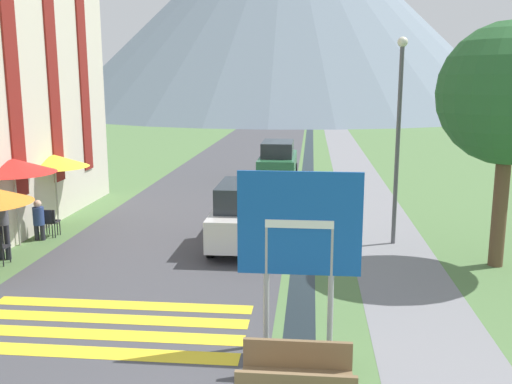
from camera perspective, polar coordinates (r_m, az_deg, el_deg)
The scene contains 18 objects.
ground_plane at distance 26.26m, azimuth 2.52°, elevation 1.07°, with size 160.00×160.00×0.00m, color #517542.
road at distance 36.32m, azimuth -0.57°, elevation 3.92°, with size 6.40×60.00×0.01m.
footpath at distance 36.18m, azimuth 9.10°, elevation 3.75°, with size 2.20×60.00×0.01m.
drainage_channel at distance 36.11m, azimuth 5.29°, elevation 3.83°, with size 0.60×60.00×0.00m.
crosswalk_marking at distance 11.52m, azimuth -14.88°, elevation -12.86°, with size 5.44×2.54×0.01m.
mountain_distant at distance 86.07m, azimuth 2.97°, elevation 18.38°, with size 64.80×64.80×30.69m.
road_sign at distance 9.70m, azimuth 4.34°, elevation -4.38°, with size 2.11×0.11×3.13m.
footbridge at distance 8.90m, azimuth 4.06°, elevation -18.48°, with size 1.70×1.10×0.65m.
parked_car_near at distance 16.00m, azimuth -0.88°, elevation -2.22°, with size 1.87×4.04×1.82m.
parked_car_far at distance 26.54m, azimuth 2.20°, elevation 3.17°, with size 1.74×4.48×1.82m.
cafe_chair_far_left at distance 18.01m, azimuth -19.89°, elevation -2.67°, with size 0.40×0.40×0.85m.
cafe_chair_far_right at distance 18.02m, azimuth -20.12°, elevation -2.68°, with size 0.40×0.40×0.85m.
cafe_umbrella_middle_red at distance 17.09m, azimuth -23.09°, elevation 2.41°, with size 2.30×2.30×2.48m.
cafe_umbrella_rear_yellow at distance 19.28m, azimuth -19.52°, elevation 2.95°, with size 2.17×2.17×2.27m.
person_standing_terrace at distance 16.12m, azimuth -24.04°, elevation -2.73°, with size 0.32×0.32×1.74m.
person_seated_far at distance 17.74m, azimuth -20.92°, elevation -2.45°, with size 0.32×0.32×1.20m.
streetlamp at distance 16.29m, azimuth 14.07°, elevation 6.45°, with size 0.28×0.28×5.75m.
tree_by_path at distance 15.06m, azimuth 24.02°, elevation 8.89°, with size 3.43×3.43×6.01m.
Camera 1 is at (1.35, -5.82, 4.64)m, focal length 40.00 mm.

